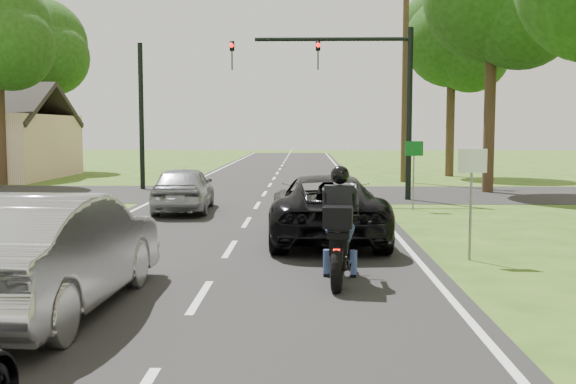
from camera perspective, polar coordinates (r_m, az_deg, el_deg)
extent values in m
plane|color=#2A4F16|center=(10.20, -7.44, -8.87)|extent=(140.00, 140.00, 0.00)
cube|color=black|center=(19.98, -3.03, -1.81)|extent=(8.00, 100.00, 0.01)
cube|color=black|center=(25.93, -2.00, -0.16)|extent=(60.00, 7.00, 0.01)
torus|color=black|center=(11.89, 4.54, -5.11)|extent=(0.21, 0.69, 0.68)
torus|color=black|center=(10.39, 4.15, -6.65)|extent=(0.24, 0.75, 0.74)
cube|color=black|center=(11.19, 4.40, -4.18)|extent=(0.38, 1.00, 0.31)
sphere|color=black|center=(11.41, 4.47, -3.06)|extent=(0.35, 0.35, 0.35)
cube|color=black|center=(10.80, 4.31, -3.53)|extent=(0.40, 0.60, 0.10)
cube|color=#FF0C07|center=(10.22, 4.13, -4.98)|extent=(0.10, 0.04, 0.05)
cylinder|color=silver|center=(10.69, 5.12, -6.43)|extent=(0.17, 0.82, 0.09)
cylinder|color=black|center=(11.59, 4.52, -2.01)|extent=(0.64, 0.10, 0.04)
cube|color=black|center=(10.46, 4.24, -2.13)|extent=(0.49, 0.45, 0.33)
cube|color=black|center=(10.95, 4.38, -1.09)|extent=(0.43, 0.26, 0.61)
sphere|color=black|center=(10.98, 4.42, 1.45)|extent=(0.31, 0.31, 0.31)
cylinder|color=navy|center=(11.45, 3.30, -6.03)|extent=(0.13, 0.13, 0.46)
cylinder|color=navy|center=(11.43, 5.56, -6.07)|extent=(0.13, 0.13, 0.46)
imported|color=black|center=(15.15, 3.27, -1.28)|extent=(2.52, 5.33, 1.47)
imported|color=#A9A8AD|center=(9.76, -19.52, -4.78)|extent=(1.94, 5.04, 1.64)
imported|color=gray|center=(20.53, -8.83, 0.29)|extent=(1.87, 4.16, 1.39)
cylinder|color=black|center=(24.05, 10.23, 6.48)|extent=(0.20, 0.20, 6.00)
cylinder|color=black|center=(23.98, 3.79, 12.78)|extent=(5.40, 0.14, 0.14)
imported|color=black|center=(23.90, 2.56, 11.49)|extent=(0.16, 0.36, 1.00)
imported|color=black|center=(24.04, -4.76, 11.44)|extent=(0.16, 0.36, 1.00)
sphere|color=#FF0C07|center=(23.76, 2.57, 12.32)|extent=(0.16, 0.16, 0.16)
sphere|color=#FF0C07|center=(23.89, -4.81, 12.27)|extent=(0.16, 0.16, 0.16)
cylinder|color=black|center=(28.58, -12.30, 6.25)|extent=(0.20, 0.20, 6.00)
cylinder|color=#4B3922|center=(32.20, 9.87, 9.74)|extent=(0.28, 0.28, 10.00)
cylinder|color=slate|center=(13.23, 15.20, -1.33)|extent=(0.05, 0.05, 2.00)
cube|color=silver|center=(13.13, 15.33, 2.56)|extent=(0.55, 0.04, 0.45)
cylinder|color=slate|center=(21.09, 10.57, 1.20)|extent=(0.05, 0.05, 2.00)
cube|color=#0C591E|center=(21.01, 10.63, 3.64)|extent=(0.55, 0.04, 0.45)
cylinder|color=#332316|center=(27.75, 16.71, 7.21)|extent=(0.44, 0.44, 7.00)
sphere|color=#19340E|center=(27.64, 19.17, 14.18)|extent=(4.32, 4.32, 4.32)
cylinder|color=#332316|center=(36.58, 13.59, 6.35)|extent=(0.44, 0.44, 6.44)
sphere|color=#19340E|center=(36.86, 13.72, 12.43)|extent=(4.95, 4.95, 4.95)
sphere|color=#19340E|center=(36.31, 15.22, 11.23)|extent=(3.96, 3.96, 3.96)
cylinder|color=#332316|center=(32.71, -23.17, 5.95)|extent=(0.44, 0.44, 6.16)
sphere|color=#19340E|center=(31.99, -22.53, 11.34)|extent=(3.84, 3.84, 3.84)
cylinder|color=#332316|center=(42.70, -20.05, 6.20)|extent=(0.44, 0.44, 6.72)
sphere|color=#19340E|center=(42.98, -20.22, 11.64)|extent=(5.40, 5.40, 5.40)
sphere|color=#19340E|center=(41.90, -19.39, 10.68)|extent=(4.32, 4.32, 4.32)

